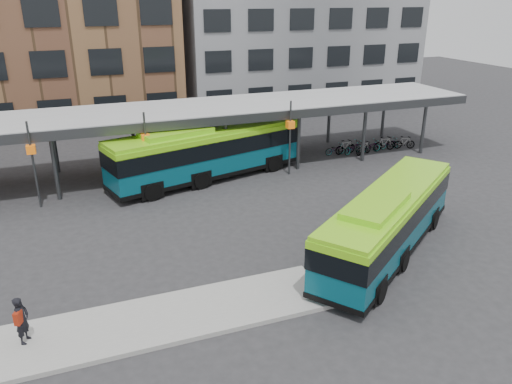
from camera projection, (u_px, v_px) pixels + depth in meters
name	position (u px, v px, depth m)	size (l,w,h in m)	color
ground	(256.00, 259.00, 22.02)	(120.00, 120.00, 0.00)	#28282B
boarding_island	(141.00, 324.00, 17.56)	(14.00, 3.00, 0.18)	gray
canopy	(183.00, 112.00, 31.73)	(40.00, 6.53, 4.80)	#999B9E
building_grey	(290.00, 4.00, 51.42)	(24.00, 14.00, 20.00)	slate
bus_front	(388.00, 220.00, 21.99)	(10.60, 8.65, 3.13)	#084959
bus_rear	(207.00, 151.00, 30.97)	(12.97, 5.86, 3.50)	#084959
pedestrian	(22.00, 320.00, 16.23)	(0.61, 0.72, 1.67)	black
bike_rack	(368.00, 146.00, 36.78)	(7.28, 1.51, 1.08)	slate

